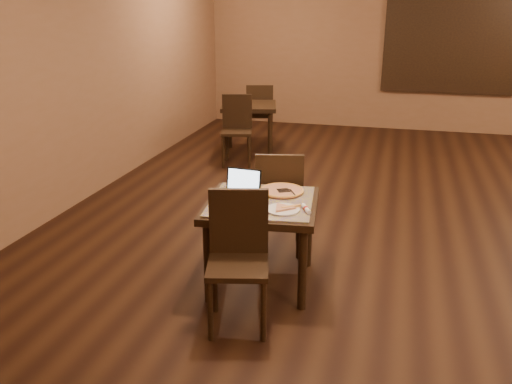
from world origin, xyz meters
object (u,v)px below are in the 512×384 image
(laptop, at_px, (242,188))
(other_table_b, at_px, (249,113))
(other_table_b_chair_near, at_px, (237,125))
(chair_main_far, at_px, (279,197))
(other_table_b_chair_far, at_px, (260,111))
(tiled_table, at_px, (262,212))
(pizza_pan, at_px, (282,192))
(chair_main_near, at_px, (238,251))

(laptop, bearing_deg, other_table_b, 109.66)
(other_table_b, relative_size, other_table_b_chair_near, 1.00)
(chair_main_far, height_order, other_table_b_chair_far, other_table_b_chair_far)
(other_table_b, relative_size, other_table_b_chair_far, 1.00)
(chair_main_far, xyz_separation_m, laptop, (-0.22, -0.51, 0.24))
(chair_main_far, height_order, other_table_b, chair_main_far)
(tiled_table, distance_m, pizza_pan, 0.29)
(chair_main_far, xyz_separation_m, pizza_pan, (0.10, -0.37, 0.19))
(chair_main_near, bearing_deg, other_table_b_chair_far, 89.08)
(tiled_table, relative_size, pizza_pan, 3.12)
(tiled_table, relative_size, other_table_b, 0.99)
(tiled_table, distance_m, chair_main_far, 0.62)
(laptop, height_order, pizza_pan, laptop)
(pizza_pan, relative_size, other_table_b_chair_far, 0.32)
(laptop, bearing_deg, chair_main_near, -71.04)
(pizza_pan, xyz_separation_m, other_table_b, (-1.38, 3.89, -0.11))
(other_table_b_chair_near, height_order, other_table_b_chair_far, same)
(other_table_b, bearing_deg, tiled_table, -86.56)
(laptop, relative_size, other_table_b_chair_near, 0.32)
(laptop, distance_m, other_table_b_chair_near, 3.61)
(chair_main_far, bearing_deg, laptop, 55.64)
(chair_main_near, relative_size, other_table_b_chair_far, 1.00)
(other_table_b_chair_far, bearing_deg, other_table_b, 74.42)
(chair_main_far, xyz_separation_m, other_table_b_chair_far, (-1.26, 4.12, 0.00))
(tiled_table, bearing_deg, laptop, 147.22)
(other_table_b, bearing_deg, chair_main_near, -88.89)
(laptop, height_order, other_table_b_chair_far, other_table_b_chair_far)
(pizza_pan, relative_size, other_table_b_chair_near, 0.32)
(chair_main_near, distance_m, other_table_b, 4.91)
(chair_main_far, distance_m, other_table_b, 3.75)
(chair_main_near, height_order, laptop, chair_main_near)
(chair_main_near, bearing_deg, pizza_pan, 66.80)
(chair_main_near, xyz_separation_m, other_table_b_chair_far, (-1.22, 5.35, -0.00))
(laptop, xyz_separation_m, other_table_b_chair_near, (-1.08, 3.43, -0.24))
(tiled_table, relative_size, chair_main_near, 0.99)
(other_table_b, bearing_deg, other_table_b_chair_near, -105.58)
(chair_main_near, distance_m, laptop, 0.77)
(pizza_pan, bearing_deg, other_table_b, 109.56)
(chair_main_far, distance_m, pizza_pan, 0.43)
(chair_main_near, bearing_deg, other_table_b, 90.89)
(chair_main_near, height_order, other_table_b_chair_far, same)
(other_table_b_chair_near, bearing_deg, pizza_pan, -80.45)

